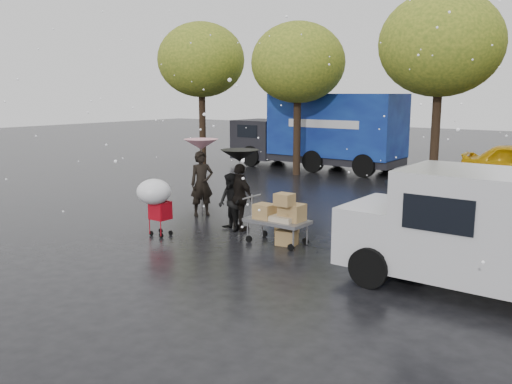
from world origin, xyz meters
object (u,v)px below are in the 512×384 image
Objects in this scene: person_black at (240,197)px; white_van at (490,230)px; shopping_cart at (155,195)px; blue_truck at (320,132)px; person_pink at (202,184)px; vendor_cart at (280,214)px.

person_black is 6.39m from white_van.
shopping_cart is at bearing -173.70° from white_van.
person_black is 2.18m from shopping_cart.
person_pink is at bearing -78.31° from blue_truck.
shopping_cart is at bearing 66.94° from person_black.
person_black is (1.99, -0.73, -0.06)m from person_pink.
white_van is (6.32, -0.90, 0.28)m from person_black.
white_van is at bearing -174.54° from person_black.
white_van reaches higher than shopping_cart.
person_pink is at bearing 161.52° from vendor_cart.
person_pink reaches higher than shopping_cart.
shopping_cart reaches higher than vendor_cart.
vendor_cart is at bearing -64.04° from blue_truck.
blue_truck is at bearing -56.22° from person_black.
person_pink is 2.57m from shopping_cart.
blue_truck reaches higher than white_van.
person_black reaches higher than shopping_cart.
shopping_cart is (-1.29, -1.74, 0.18)m from person_black.
white_van is at bearing -5.34° from vendor_cart.
white_van is at bearing -69.97° from person_pink.
blue_truck is at bearing 42.83° from person_pink.
vendor_cart is 3.15m from shopping_cart.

